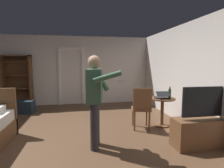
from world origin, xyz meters
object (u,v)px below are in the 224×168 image
object	(u,v)px
bookshelf	(17,79)
person_blue_shirt	(95,96)
suitcase_dark	(25,107)
bottle_on_table	(170,93)
tv_flatscreen	(204,129)
side_table	(162,107)
laptop	(162,96)
wooden_chair	(142,107)

from	to	relation	value
bookshelf	person_blue_shirt	world-z (taller)	bookshelf
bookshelf	suitcase_dark	xyz separation A→B (m)	(0.44, -0.84, -0.78)
bottle_on_table	person_blue_shirt	distance (m)	2.01
tv_flatscreen	side_table	bearing A→B (deg)	103.57
bookshelf	side_table	size ratio (longest dim) A/B	2.59
laptop	bottle_on_table	xyz separation A→B (m)	(0.18, -0.04, 0.07)
person_blue_shirt	suitcase_dark	bearing A→B (deg)	127.21
suitcase_dark	person_blue_shirt	bearing A→B (deg)	-43.12
tv_flatscreen	bottle_on_table	bearing A→B (deg)	97.42
laptop	person_blue_shirt	world-z (taller)	person_blue_shirt
bookshelf	bottle_on_table	size ratio (longest dim) A/B	6.29
side_table	tv_flatscreen	bearing A→B (deg)	-76.43
tv_flatscreen	suitcase_dark	xyz separation A→B (m)	(-3.96, 2.91, -0.13)
tv_flatscreen	bottle_on_table	size ratio (longest dim) A/B	4.10
side_table	suitcase_dark	xyz separation A→B (m)	(-3.68, 1.75, -0.27)
suitcase_dark	bookshelf	bearing A→B (deg)	126.96
side_table	suitcase_dark	distance (m)	4.09
person_blue_shirt	suitcase_dark	world-z (taller)	person_blue_shirt
tv_flatscreen	wooden_chair	world-z (taller)	tv_flatscreen
side_table	suitcase_dark	size ratio (longest dim) A/B	1.29
bookshelf	tv_flatscreen	bearing A→B (deg)	-40.51
bottle_on_table	suitcase_dark	xyz separation A→B (m)	(-3.82, 1.83, -0.63)
wooden_chair	laptop	bearing A→B (deg)	10.18
bottle_on_table	suitcase_dark	size ratio (longest dim) A/B	0.53
suitcase_dark	tv_flatscreen	bearing A→B (deg)	-26.65
bottle_on_table	suitcase_dark	distance (m)	4.28
tv_flatscreen	laptop	world-z (taller)	tv_flatscreen
bookshelf	side_table	bearing A→B (deg)	-32.19
bookshelf	bottle_on_table	bearing A→B (deg)	-32.12
tv_flatscreen	side_table	xyz separation A→B (m)	(-0.28, 1.17, 0.14)
side_table	person_blue_shirt	size ratio (longest dim) A/B	0.42
person_blue_shirt	laptop	bearing A→B (deg)	25.73
laptop	person_blue_shirt	size ratio (longest dim) A/B	0.22
bookshelf	wooden_chair	xyz separation A→B (m)	(3.53, -2.73, -0.43)
wooden_chair	person_blue_shirt	size ratio (longest dim) A/B	0.59
bookshelf	laptop	distance (m)	4.87
tv_flatscreen	side_table	world-z (taller)	tv_flatscreen
tv_flatscreen	suitcase_dark	world-z (taller)	tv_flatscreen
side_table	bottle_on_table	xyz separation A→B (m)	(0.14, -0.08, 0.35)
wooden_chair	person_blue_shirt	bearing A→B (deg)	-147.82
bottle_on_table	person_blue_shirt	xyz separation A→B (m)	(-1.85, -0.77, 0.14)
laptop	person_blue_shirt	bearing A→B (deg)	-154.27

